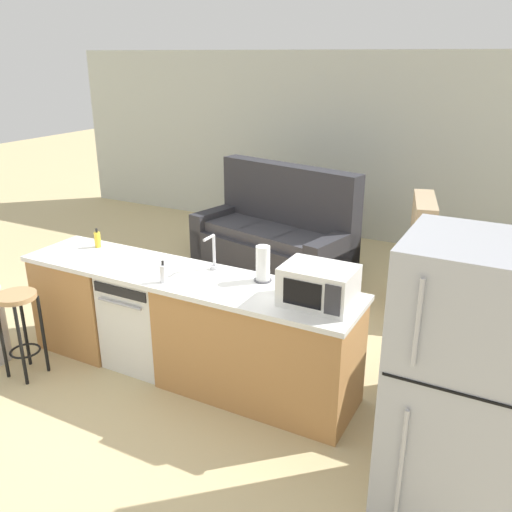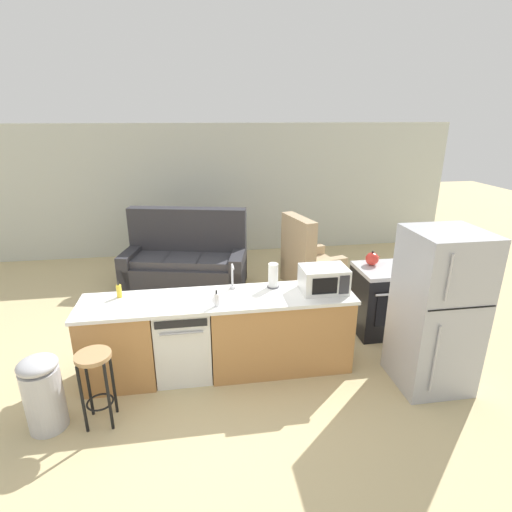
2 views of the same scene
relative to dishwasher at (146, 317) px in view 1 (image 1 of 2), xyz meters
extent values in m
plane|color=tan|center=(0.25, 0.00, -0.42)|extent=(24.00, 24.00, 0.00)
cube|color=beige|center=(0.55, 4.20, 0.88)|extent=(10.00, 0.06, 2.60)
cube|color=#B77F47|center=(-0.68, 0.00, 0.01)|extent=(0.75, 0.62, 0.86)
cube|color=#B77F47|center=(1.08, 0.00, 0.01)|extent=(1.55, 0.62, 0.86)
cube|color=white|center=(0.40, 0.00, 0.46)|extent=(2.94, 0.66, 0.04)
cube|color=#49331C|center=(0.40, 0.00, -0.38)|extent=(2.86, 0.56, 0.08)
cube|color=white|center=(0.00, 0.00, 0.00)|extent=(0.58, 0.58, 0.84)
cube|color=black|center=(0.00, -0.30, 0.36)|extent=(0.52, 0.01, 0.08)
cylinder|color=#B2B2B7|center=(0.00, -0.31, 0.26)|extent=(0.44, 0.02, 0.02)
cube|color=black|center=(2.60, 0.55, 0.00)|extent=(0.76, 0.64, 0.85)
cube|color=black|center=(2.60, 0.22, 0.05)|extent=(0.53, 0.01, 0.43)
cylinder|color=silver|center=(2.60, 0.20, 0.28)|extent=(0.61, 0.03, 0.03)
cube|color=#B7B7BC|center=(2.60, 0.55, 0.45)|extent=(0.76, 0.64, 0.05)
torus|color=black|center=(2.43, 0.42, 0.47)|extent=(0.16, 0.16, 0.01)
torus|color=black|center=(2.77, 0.42, 0.47)|extent=(0.16, 0.16, 0.01)
torus|color=black|center=(2.43, 0.68, 0.47)|extent=(0.16, 0.16, 0.01)
cube|color=#A8AAB2|center=(2.60, -0.55, 0.43)|extent=(0.72, 0.70, 1.70)
cylinder|color=#B2B2B7|center=(2.40, -0.92, 0.96)|extent=(0.02, 0.02, 0.45)
cylinder|color=#B2B2B7|center=(2.40, -0.92, 0.11)|extent=(0.02, 0.02, 0.74)
cube|color=black|center=(2.60, -0.90, 0.63)|extent=(0.68, 0.01, 0.01)
cube|color=white|center=(1.56, 0.00, 0.62)|extent=(0.50, 0.36, 0.28)
cube|color=black|center=(1.51, -0.18, 0.62)|extent=(0.27, 0.01, 0.18)
cube|color=#2D2D33|center=(1.73, -0.18, 0.62)|extent=(0.11, 0.01, 0.21)
cylinder|color=silver|center=(0.57, 0.22, 0.49)|extent=(0.07, 0.07, 0.03)
cylinder|color=silver|center=(0.57, 0.22, 0.64)|extent=(0.02, 0.02, 0.26)
cylinder|color=silver|center=(0.57, 0.15, 0.77)|extent=(0.02, 0.14, 0.02)
cylinder|color=#4C4C51|center=(1.03, 0.19, 0.49)|extent=(0.14, 0.14, 0.01)
cylinder|color=white|center=(1.03, 0.19, 0.63)|extent=(0.11, 0.11, 0.27)
cylinder|color=silver|center=(0.37, -0.20, 0.55)|extent=(0.06, 0.06, 0.14)
cylinder|color=black|center=(0.37, -0.20, 0.64)|extent=(0.02, 0.02, 0.04)
cylinder|color=yellow|center=(-0.65, 0.18, 0.55)|extent=(0.06, 0.06, 0.14)
cylinder|color=black|center=(-0.65, 0.18, 0.64)|extent=(0.02, 0.02, 0.04)
sphere|color=red|center=(2.43, 0.68, 0.56)|extent=(0.17, 0.17, 0.17)
sphere|color=black|center=(2.43, 0.68, 0.66)|extent=(0.03, 0.03, 0.03)
cone|color=red|center=(2.51, 0.68, 0.58)|extent=(0.08, 0.04, 0.06)
cylinder|color=tan|center=(-0.77, -0.65, 0.30)|extent=(0.32, 0.32, 0.04)
cylinder|color=black|center=(-0.88, -0.77, -0.07)|extent=(0.03, 0.03, 0.70)
cylinder|color=black|center=(-0.66, -0.77, -0.07)|extent=(0.03, 0.03, 0.70)
cylinder|color=black|center=(-0.88, -0.54, -0.07)|extent=(0.03, 0.03, 0.70)
cylinder|color=black|center=(-0.66, -0.54, -0.07)|extent=(0.03, 0.03, 0.70)
torus|color=black|center=(-0.77, -0.65, -0.20)|extent=(0.25, 0.25, 0.02)
cube|color=#2D2D33|center=(-0.02, 2.46, -0.21)|extent=(2.15, 1.32, 0.42)
cube|color=#2D2D33|center=(0.05, 2.78, 0.21)|extent=(2.00, 0.68, 1.27)
cube|color=#2D2D33|center=(-0.90, 2.66, -0.11)|extent=(0.40, 0.92, 0.62)
cube|color=#2D2D33|center=(0.86, 2.26, -0.11)|extent=(0.40, 0.92, 0.62)
cube|color=#3B3B41|center=(-0.57, 2.53, 0.06)|extent=(0.69, 0.74, 0.12)
cube|color=#3B3B41|center=(-0.03, 2.41, 0.06)|extent=(0.69, 0.74, 0.12)
cube|color=#3B3B41|center=(0.50, 2.29, 0.06)|extent=(0.69, 0.74, 0.12)
cube|color=tan|center=(2.13, 2.22, -0.22)|extent=(0.98, 1.02, 0.40)
cube|color=tan|center=(1.83, 2.15, 0.18)|extent=(0.40, 0.87, 1.20)
cube|color=tan|center=(2.21, 1.88, -0.15)|extent=(0.81, 0.35, 0.55)
cube|color=tan|center=(2.04, 2.55, -0.15)|extent=(0.81, 0.35, 0.55)
camera|label=1|loc=(2.79, -3.24, 2.13)|focal=38.00mm
camera|label=2|loc=(0.20, -3.89, 2.33)|focal=28.00mm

